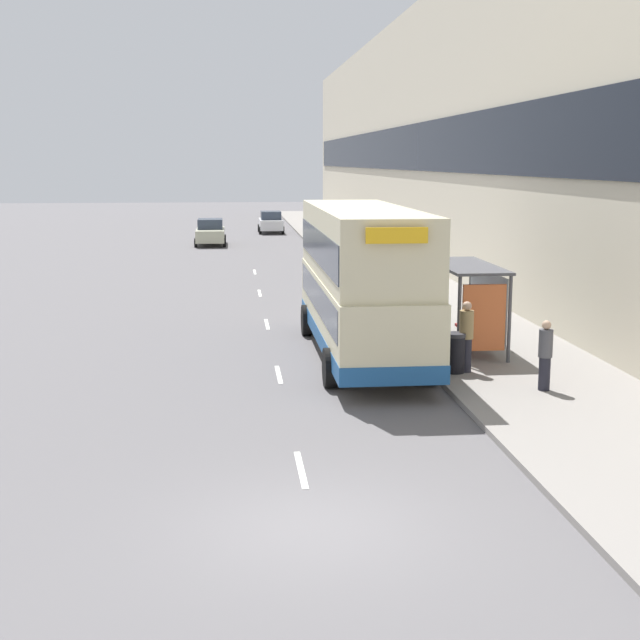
# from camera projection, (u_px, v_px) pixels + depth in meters

# --- Properties ---
(ground_plane) EXTENTS (220.00, 220.00, 0.00)m
(ground_plane) POSITION_uv_depth(u_px,v_px,m) (314.00, 527.00, 13.78)
(ground_plane) COLOR #5B595B
(pavement) EXTENTS (5.00, 93.00, 0.14)m
(pavement) POSITION_uv_depth(u_px,v_px,m) (363.00, 256.00, 52.11)
(pavement) COLOR gray
(pavement) RESTS_ON ground_plane
(terrace_facade) EXTENTS (3.10, 93.00, 14.05)m
(terrace_facade) POSITION_uv_depth(u_px,v_px,m) (432.00, 135.00, 51.28)
(terrace_facade) COLOR beige
(terrace_facade) RESTS_ON ground_plane
(lane_mark_0) EXTENTS (0.12, 2.00, 0.01)m
(lane_mark_0) POSITION_uv_depth(u_px,v_px,m) (301.00, 469.00, 16.32)
(lane_mark_0) COLOR silver
(lane_mark_0) RESTS_ON ground_plane
(lane_mark_1) EXTENTS (0.12, 2.00, 0.01)m
(lane_mark_1) POSITION_uv_depth(u_px,v_px,m) (279.00, 375.00, 23.56)
(lane_mark_1) COLOR silver
(lane_mark_1) RESTS_ON ground_plane
(lane_mark_2) EXTENTS (0.12, 2.00, 0.01)m
(lane_mark_2) POSITION_uv_depth(u_px,v_px,m) (267.00, 324.00, 30.80)
(lane_mark_2) COLOR silver
(lane_mark_2) RESTS_ON ground_plane
(lane_mark_3) EXTENTS (0.12, 2.00, 0.01)m
(lane_mark_3) POSITION_uv_depth(u_px,v_px,m) (260.00, 293.00, 38.05)
(lane_mark_3) COLOR silver
(lane_mark_3) RESTS_ON ground_plane
(lane_mark_4) EXTENTS (0.12, 2.00, 0.01)m
(lane_mark_4) POSITION_uv_depth(u_px,v_px,m) (255.00, 272.00, 45.29)
(lane_mark_4) COLOR silver
(lane_mark_4) RESTS_ON ground_plane
(bus_shelter) EXTENTS (1.60, 4.20, 2.48)m
(bus_shelter) POSITION_uv_depth(u_px,v_px,m) (475.00, 291.00, 25.64)
(bus_shelter) COLOR #4C4C51
(bus_shelter) RESTS_ON ground_plane
(double_decker_bus_near) EXTENTS (2.85, 10.46, 4.30)m
(double_decker_bus_near) POSITION_uv_depth(u_px,v_px,m) (362.00, 279.00, 25.16)
(double_decker_bus_near) COLOR beige
(double_decker_bus_near) RESTS_ON ground_plane
(car_0) EXTENTS (1.95, 4.16, 1.71)m
(car_0) POSITION_uv_depth(u_px,v_px,m) (271.00, 222.00, 69.66)
(car_0) COLOR silver
(car_0) RESTS_ON ground_plane
(car_1) EXTENTS (2.06, 4.51, 1.74)m
(car_1) POSITION_uv_depth(u_px,v_px,m) (210.00, 232.00, 59.63)
(car_1) COLOR #B7B799
(car_1) RESTS_ON ground_plane
(pedestrian_at_shelter) EXTENTS (0.34, 0.34, 1.71)m
(pedestrian_at_shelter) POSITION_uv_depth(u_px,v_px,m) (545.00, 355.00, 21.29)
(pedestrian_at_shelter) COLOR #23232D
(pedestrian_at_shelter) RESTS_ON ground_plane
(pedestrian_1) EXTENTS (0.37, 0.37, 1.86)m
(pedestrian_1) POSITION_uv_depth(u_px,v_px,m) (466.00, 336.00, 23.15)
(pedestrian_1) COLOR #23232D
(pedestrian_1) RESTS_ON ground_plane
(litter_bin) EXTENTS (0.55, 0.55, 1.05)m
(litter_bin) POSITION_uv_depth(u_px,v_px,m) (455.00, 353.00, 23.14)
(litter_bin) COLOR black
(litter_bin) RESTS_ON ground_plane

